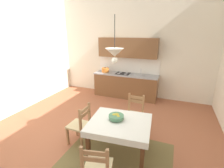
# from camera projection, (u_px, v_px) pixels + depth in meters

# --- Properties ---
(ground_plane) EXTENTS (6.34, 6.78, 0.10)m
(ground_plane) POSITION_uv_depth(u_px,v_px,m) (96.00, 140.00, 3.88)
(ground_plane) COLOR #A86042
(wall_back) EXTENTS (6.34, 0.12, 4.08)m
(wall_back) POSITION_uv_depth(u_px,v_px,m) (133.00, 42.00, 6.02)
(wall_back) COLOR silver
(wall_back) RESTS_ON ground_plane
(area_rug) EXTENTS (2.10, 1.60, 0.01)m
(area_rug) POSITION_uv_depth(u_px,v_px,m) (118.00, 157.00, 3.29)
(area_rug) COLOR brown
(area_rug) RESTS_ON ground_plane
(kitchen_cabinetry) EXTENTS (2.39, 0.63, 2.20)m
(kitchen_cabinetry) POSITION_uv_depth(u_px,v_px,m) (126.00, 75.00, 6.14)
(kitchen_cabinetry) COLOR brown
(kitchen_cabinetry) RESTS_ON ground_plane
(dining_table) EXTENTS (1.26, 1.12, 0.75)m
(dining_table) POSITION_uv_depth(u_px,v_px,m) (120.00, 128.00, 3.19)
(dining_table) COLOR #56331C
(dining_table) RESTS_ON ground_plane
(dining_chair_kitchen_side) EXTENTS (0.43, 0.43, 0.93)m
(dining_chair_kitchen_side) POSITION_uv_depth(u_px,v_px,m) (134.00, 114.00, 4.07)
(dining_chair_kitchen_side) COLOR #D1BC89
(dining_chair_kitchen_side) RESTS_ON ground_plane
(dining_chair_tv_side) EXTENTS (0.43, 0.43, 0.93)m
(dining_chair_tv_side) POSITION_uv_depth(u_px,v_px,m) (80.00, 125.00, 3.61)
(dining_chair_tv_side) COLOR #D1BC89
(dining_chair_tv_side) RESTS_ON ground_plane
(fruit_bowl) EXTENTS (0.30, 0.30, 0.12)m
(fruit_bowl) POSITION_uv_depth(u_px,v_px,m) (116.00, 117.00, 3.22)
(fruit_bowl) COLOR #4C7F5B
(fruit_bowl) RESTS_ON dining_table
(pendant_lamp) EXTENTS (0.32, 0.32, 0.80)m
(pendant_lamp) POSITION_uv_depth(u_px,v_px,m) (115.00, 53.00, 2.82)
(pendant_lamp) COLOR black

